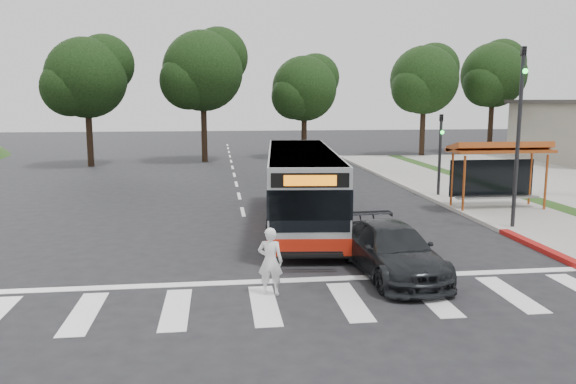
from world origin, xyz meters
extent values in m
plane|color=black|center=(0.00, 0.00, 0.00)|extent=(140.00, 140.00, 0.00)
cube|color=gray|center=(11.00, 8.00, 0.06)|extent=(4.00, 40.00, 0.12)
cube|color=#9E9991|center=(9.00, 8.00, 0.07)|extent=(0.30, 40.00, 0.15)
cube|color=maroon|center=(9.00, -2.00, 0.08)|extent=(0.32, 6.00, 0.15)
cube|color=silver|center=(0.00, -5.00, 0.01)|extent=(18.00, 2.60, 0.01)
cylinder|color=#9F461A|center=(9.00, 4.40, 1.27)|extent=(0.10, 0.10, 2.30)
cylinder|color=#9F461A|center=(12.60, 4.40, 1.27)|extent=(0.10, 0.10, 2.30)
cylinder|color=#9F461A|center=(9.00, 5.60, 1.27)|extent=(0.10, 0.10, 2.30)
cylinder|color=#9F461A|center=(12.60, 5.60, 1.27)|extent=(0.10, 0.10, 2.30)
cube|color=#9F461A|center=(10.80, 5.00, 2.57)|extent=(4.20, 1.60, 0.12)
cube|color=#9F461A|center=(10.80, 5.05, 2.72)|extent=(4.20, 1.32, 0.51)
cube|color=black|center=(10.80, 5.60, 1.32)|extent=(3.80, 0.06, 1.60)
cube|color=gray|center=(10.80, 5.00, 0.57)|extent=(3.60, 0.40, 0.08)
cylinder|color=black|center=(9.60, 1.50, 3.25)|extent=(0.14, 0.14, 6.50)
imported|color=black|center=(9.60, 1.50, 6.00)|extent=(0.16, 0.20, 1.00)
sphere|color=#19E533|center=(9.60, 1.32, 5.65)|extent=(0.18, 0.18, 0.18)
cylinder|color=black|center=(9.60, 8.50, 2.00)|extent=(0.14, 0.14, 4.00)
imported|color=black|center=(9.60, 8.50, 3.50)|extent=(0.16, 0.20, 1.00)
sphere|color=#19E533|center=(9.60, 8.32, 3.15)|extent=(0.18, 0.18, 0.18)
cylinder|color=black|center=(16.00, 28.00, 2.30)|extent=(0.44, 0.44, 4.40)
sphere|color=black|center=(16.00, 28.00, 6.30)|extent=(5.60, 5.60, 5.60)
sphere|color=black|center=(17.12, 28.84, 7.30)|extent=(4.20, 4.20, 4.20)
sphere|color=black|center=(15.02, 27.30, 5.60)|extent=(3.92, 3.92, 3.92)
cylinder|color=black|center=(23.00, 30.00, 2.42)|extent=(0.44, 0.44, 4.84)
sphere|color=black|center=(23.00, 30.00, 6.82)|extent=(5.60, 5.60, 5.60)
sphere|color=black|center=(24.12, 30.84, 7.92)|extent=(4.20, 4.20, 4.20)
sphere|color=black|center=(22.02, 29.30, 6.05)|extent=(3.92, 3.92, 3.92)
cylinder|color=black|center=(-2.00, 26.00, 2.42)|extent=(0.44, 0.44, 4.84)
sphere|color=black|center=(-2.00, 26.00, 6.82)|extent=(6.00, 6.00, 6.00)
sphere|color=black|center=(-0.80, 26.90, 7.92)|extent=(4.50, 4.50, 4.50)
sphere|color=black|center=(-3.05, 25.25, 6.05)|extent=(4.20, 4.20, 4.20)
cylinder|color=black|center=(6.00, 28.00, 1.98)|extent=(0.44, 0.44, 3.96)
sphere|color=black|center=(6.00, 28.00, 5.58)|extent=(5.20, 5.20, 5.20)
sphere|color=black|center=(7.04, 28.78, 6.48)|extent=(3.90, 3.90, 3.90)
sphere|color=black|center=(5.09, 27.35, 4.95)|extent=(3.64, 3.64, 3.64)
cylinder|color=black|center=(-10.00, 24.00, 2.20)|extent=(0.44, 0.44, 4.40)
sphere|color=black|center=(-10.00, 24.00, 6.20)|extent=(5.60, 5.60, 5.60)
sphere|color=black|center=(-8.88, 24.84, 7.20)|extent=(4.20, 4.20, 4.20)
sphere|color=black|center=(-10.98, 23.30, 5.50)|extent=(3.92, 3.92, 3.92)
imported|color=white|center=(0.21, -4.28, 0.83)|extent=(0.69, 0.54, 1.66)
imported|color=black|center=(3.61, -3.12, 0.67)|extent=(2.21, 4.77, 1.35)
camera|label=1|loc=(-0.99, -17.27, 4.66)|focal=35.00mm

